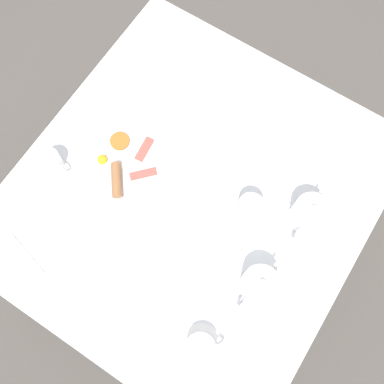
{
  "coord_description": "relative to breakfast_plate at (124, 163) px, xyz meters",
  "views": [
    {
      "loc": [
        0.22,
        -0.35,
        2.09
      ],
      "look_at": [
        0.0,
        0.0,
        0.78
      ],
      "focal_mm": 42.0,
      "sensor_mm": 36.0,
      "label": 1
    }
  ],
  "objects": [
    {
      "name": "breakfast_plate",
      "position": [
        0.0,
        0.0,
        0.0
      ],
      "size": [
        0.27,
        0.27,
        0.04
      ],
      "color": "white",
      "rests_on": "table"
    },
    {
      "name": "water_glass_tall",
      "position": [
        0.41,
        0.08,
        0.03
      ],
      "size": [
        0.08,
        0.08,
        0.09
      ],
      "color": "white",
      "rests_on": "table"
    },
    {
      "name": "ground_plane",
      "position": [
        0.23,
        0.03,
        -0.77
      ],
      "size": [
        8.0,
        8.0,
        0.0
      ],
      "primitive_type": "plane",
      "color": "#4C4742"
    },
    {
      "name": "fork_by_plate",
      "position": [
        -0.08,
        -0.39,
        -0.01
      ],
      "size": [
        0.17,
        0.05,
        0.0
      ],
      "rotation": [
        0.0,
        0.0,
        4.47
      ],
      "color": "silver",
      "rests_on": "table"
    },
    {
      "name": "teapot_far",
      "position": [
        0.55,
        -0.11,
        0.04
      ],
      "size": [
        0.1,
        0.19,
        0.13
      ],
      "rotation": [
        0.0,
        0.0,
        1.44
      ],
      "color": "white",
      "rests_on": "table"
    },
    {
      "name": "knife_by_plate",
      "position": [
        0.2,
        -0.18,
        -0.01
      ],
      "size": [
        0.21,
        0.05,
        0.0
      ],
      "rotation": [
        0.0,
        0.0,
        4.53
      ],
      "color": "silver",
      "rests_on": "table"
    },
    {
      "name": "teacup_with_saucer_left",
      "position": [
        0.5,
        -0.34,
        0.02
      ],
      "size": [
        0.13,
        0.13,
        0.06
      ],
      "color": "white",
      "rests_on": "table"
    },
    {
      "name": "teapot_near",
      "position": [
        0.57,
        0.15,
        0.04
      ],
      "size": [
        0.1,
        0.2,
        0.13
      ],
      "rotation": [
        0.0,
        0.0,
        1.62
      ],
      "color": "white",
      "rests_on": "table"
    },
    {
      "name": "table",
      "position": [
        0.23,
        0.03,
        -0.08
      ],
      "size": [
        1.05,
        1.12,
        0.76
      ],
      "color": "silver",
      "rests_on": "ground_plane"
    },
    {
      "name": "creamer_jug",
      "position": [
        -0.19,
        -0.12,
        0.02
      ],
      "size": [
        0.09,
        0.07,
        0.07
      ],
      "color": "white",
      "rests_on": "table"
    }
  ]
}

